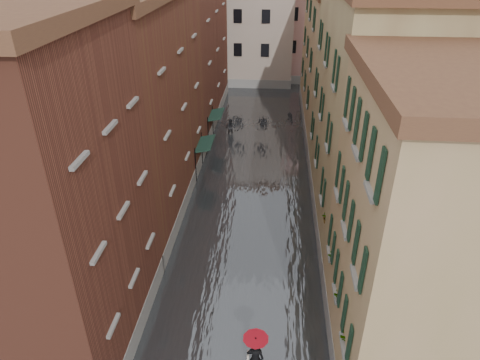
% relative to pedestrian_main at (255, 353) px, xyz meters
% --- Properties ---
extents(ground, '(120.00, 120.00, 0.00)m').
position_rel_pedestrian_main_xyz_m(ground, '(-0.97, 3.41, -1.25)').
color(ground, slate).
rests_on(ground, ground).
extents(floodwater, '(10.00, 60.00, 0.20)m').
position_rel_pedestrian_main_xyz_m(floodwater, '(-0.97, 16.41, -1.15)').
color(floodwater, '#3E4145').
rests_on(floodwater, ground).
extents(building_left_near, '(6.00, 8.00, 13.00)m').
position_rel_pedestrian_main_xyz_m(building_left_near, '(-7.97, 1.41, 5.25)').
color(building_left_near, brown).
rests_on(building_left_near, ground).
extents(building_left_mid, '(6.00, 14.00, 12.50)m').
position_rel_pedestrian_main_xyz_m(building_left_mid, '(-7.97, 12.41, 5.00)').
color(building_left_mid, brown).
rests_on(building_left_mid, ground).
extents(building_left_far, '(6.00, 16.00, 14.00)m').
position_rel_pedestrian_main_xyz_m(building_left_far, '(-7.97, 27.41, 5.75)').
color(building_left_far, brown).
rests_on(building_left_far, ground).
extents(building_right_near, '(6.00, 8.00, 11.50)m').
position_rel_pedestrian_main_xyz_m(building_right_near, '(6.03, 1.41, 4.50)').
color(building_right_near, '#9F8452').
rests_on(building_right_near, ground).
extents(building_right_mid, '(6.00, 14.00, 13.00)m').
position_rel_pedestrian_main_xyz_m(building_right_mid, '(6.03, 12.41, 5.25)').
color(building_right_mid, tan).
rests_on(building_right_mid, ground).
extents(building_right_far, '(6.00, 16.00, 11.50)m').
position_rel_pedestrian_main_xyz_m(building_right_far, '(6.03, 27.41, 4.50)').
color(building_right_far, '#9F8452').
rests_on(building_right_far, ground).
extents(building_end_cream, '(12.00, 9.00, 13.00)m').
position_rel_pedestrian_main_xyz_m(building_end_cream, '(-3.97, 41.41, 5.25)').
color(building_end_cream, '#B4A18F').
rests_on(building_end_cream, ground).
extents(building_end_pink, '(10.00, 9.00, 12.00)m').
position_rel_pedestrian_main_xyz_m(building_end_pink, '(5.03, 43.41, 4.75)').
color(building_end_pink, tan).
rests_on(building_end_pink, ground).
extents(awning_near, '(1.09, 2.75, 2.80)m').
position_rel_pedestrian_main_xyz_m(awning_near, '(-4.46, 16.16, 1.21)').
color(awning_near, '#152F24').
rests_on(awning_near, ground).
extents(awning_far, '(1.09, 2.72, 2.80)m').
position_rel_pedestrian_main_xyz_m(awning_far, '(-4.46, 21.94, 1.21)').
color(awning_far, '#152F24').
rests_on(awning_far, ground).
extents(window_planters, '(0.59, 8.14, 0.84)m').
position_rel_pedestrian_main_xyz_m(window_planters, '(3.15, 2.66, 2.26)').
color(window_planters, brown).
rests_on(window_planters, ground).
extents(pedestrian_main, '(0.99, 0.99, 2.06)m').
position_rel_pedestrian_main_xyz_m(pedestrian_main, '(0.00, 0.00, 0.00)').
color(pedestrian_main, black).
rests_on(pedestrian_main, ground).
extents(pedestrian_far, '(0.81, 0.65, 1.59)m').
position_rel_pedestrian_main_xyz_m(pedestrian_far, '(-3.38, 23.42, -0.46)').
color(pedestrian_far, black).
rests_on(pedestrian_far, ground).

